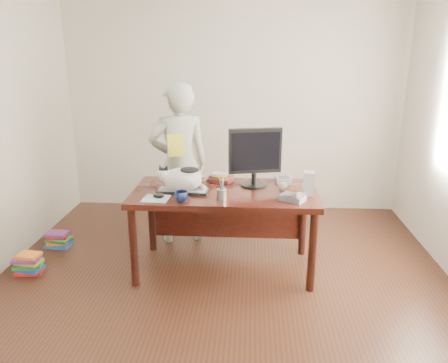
% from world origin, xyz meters
% --- Properties ---
extents(room, '(4.50, 4.50, 4.50)m').
position_xyz_m(room, '(0.00, 0.00, 1.35)').
color(room, black).
rests_on(room, ground).
extents(desk, '(1.60, 0.80, 0.75)m').
position_xyz_m(desk, '(0.00, 0.68, 0.60)').
color(desk, black).
rests_on(desk, ground).
extents(keyboard, '(0.45, 0.20, 0.03)m').
position_xyz_m(keyboard, '(-0.36, 0.54, 0.76)').
color(keyboard, black).
rests_on(keyboard, desk).
extents(cat, '(0.43, 0.23, 0.24)m').
position_xyz_m(cat, '(-0.37, 0.54, 0.88)').
color(cat, white).
rests_on(cat, keyboard).
extents(monitor, '(0.47, 0.27, 0.53)m').
position_xyz_m(monitor, '(0.26, 0.73, 1.05)').
color(monitor, black).
rests_on(monitor, desk).
extents(pen_cup, '(0.09, 0.08, 0.21)m').
position_xyz_m(pen_cup, '(-0.01, 0.36, 0.81)').
color(pen_cup, gray).
rests_on(pen_cup, desk).
extents(mousepad, '(0.22, 0.20, 0.00)m').
position_xyz_m(mousepad, '(-0.55, 0.35, 0.75)').
color(mousepad, silver).
rests_on(mousepad, desk).
extents(mouse, '(0.10, 0.07, 0.04)m').
position_xyz_m(mouse, '(-0.53, 0.37, 0.77)').
color(mouse, black).
rests_on(mouse, mousepad).
extents(coffee_mug, '(0.16, 0.16, 0.09)m').
position_xyz_m(coffee_mug, '(-0.33, 0.30, 0.79)').
color(coffee_mug, '#0D1535').
rests_on(coffee_mug, desk).
extents(phone, '(0.24, 0.22, 0.09)m').
position_xyz_m(phone, '(0.58, 0.38, 0.78)').
color(phone, slate).
rests_on(phone, desk).
extents(speaker, '(0.09, 0.10, 0.20)m').
position_xyz_m(speaker, '(0.72, 0.54, 0.85)').
color(speaker, '#9F9FA1').
rests_on(speaker, desk).
extents(baseball, '(0.08, 0.08, 0.08)m').
position_xyz_m(baseball, '(0.51, 0.63, 0.79)').
color(baseball, beige).
rests_on(baseball, desk).
extents(book_stack, '(0.25, 0.22, 0.08)m').
position_xyz_m(book_stack, '(-0.05, 0.87, 0.78)').
color(book_stack, '#53161C').
rests_on(book_stack, desk).
extents(calculator, '(0.16, 0.20, 0.06)m').
position_xyz_m(calculator, '(0.53, 0.89, 0.78)').
color(calculator, slate).
rests_on(calculator, desk).
extents(person, '(0.69, 0.57, 1.64)m').
position_xyz_m(person, '(-0.49, 1.21, 0.82)').
color(person, beige).
rests_on(person, ground).
extents(held_book, '(0.18, 0.14, 0.22)m').
position_xyz_m(held_book, '(-0.49, 1.04, 1.05)').
color(held_book, yellow).
rests_on(held_book, person).
extents(book_pile_a, '(0.27, 0.22, 0.18)m').
position_xyz_m(book_pile_a, '(-1.75, 0.40, 0.09)').
color(book_pile_a, red).
rests_on(book_pile_a, ground).
extents(book_pile_b, '(0.26, 0.20, 0.15)m').
position_xyz_m(book_pile_b, '(-1.72, 0.95, 0.07)').
color(book_pile_b, '#1A48A1').
rests_on(book_pile_b, ground).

